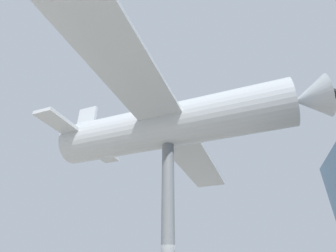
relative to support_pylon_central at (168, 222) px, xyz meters
name	(u,v)px	position (x,y,z in m)	size (l,w,h in m)	color
support_pylon_central	(168,222)	(0.00, 0.00, 0.00)	(0.53, 0.53, 6.63)	slate
suspended_airplane	(174,125)	(0.03, 0.29, 4.35)	(18.70, 12.69, 3.21)	#B2B7BC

